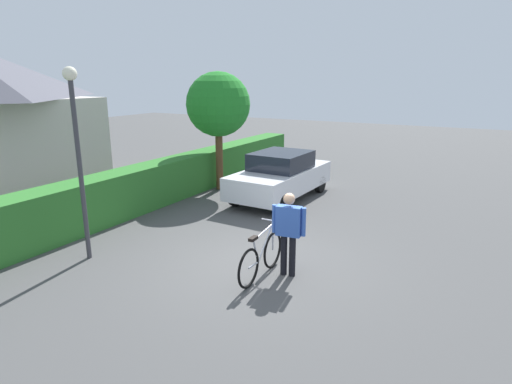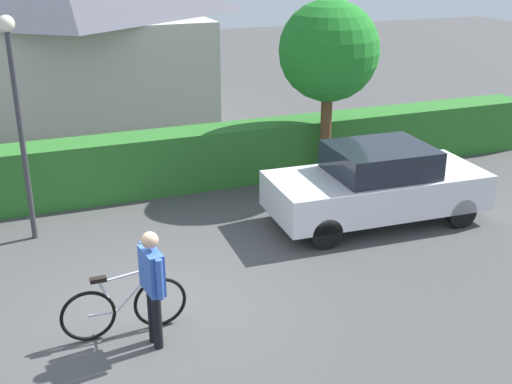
{
  "view_description": "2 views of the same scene",
  "coord_description": "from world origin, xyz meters",
  "px_view_note": "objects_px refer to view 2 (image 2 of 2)",
  "views": [
    {
      "loc": [
        -7.28,
        -3.97,
        3.79
      ],
      "look_at": [
        1.43,
        0.87,
        1.13
      ],
      "focal_mm": 29.98,
      "sensor_mm": 36.0,
      "label": 1
    },
    {
      "loc": [
        -1.6,
        -8.28,
        5.2
      ],
      "look_at": [
        1.94,
        0.91,
        1.34
      ],
      "focal_mm": 45.76,
      "sensor_mm": 36.0,
      "label": 2
    }
  ],
  "objects_px": {
    "parked_car_near": "(377,184)",
    "tree_kerbside": "(329,52)",
    "bicycle": "(125,307)",
    "street_lamp": "(16,99)",
    "person_rider": "(152,280)"
  },
  "relations": [
    {
      "from": "parked_car_near",
      "to": "tree_kerbside",
      "type": "height_order",
      "value": "tree_kerbside"
    },
    {
      "from": "bicycle",
      "to": "street_lamp",
      "type": "bearing_deg",
      "value": 105.17
    },
    {
      "from": "bicycle",
      "to": "tree_kerbside",
      "type": "height_order",
      "value": "tree_kerbside"
    },
    {
      "from": "bicycle",
      "to": "street_lamp",
      "type": "distance_m",
      "value": 4.44
    },
    {
      "from": "parked_car_near",
      "to": "tree_kerbside",
      "type": "relative_size",
      "value": 1.05
    },
    {
      "from": "person_rider",
      "to": "tree_kerbside",
      "type": "relative_size",
      "value": 0.42
    },
    {
      "from": "tree_kerbside",
      "to": "parked_car_near",
      "type": "bearing_deg",
      "value": -92.26
    },
    {
      "from": "bicycle",
      "to": "parked_car_near",
      "type": "bearing_deg",
      "value": 22.12
    },
    {
      "from": "parked_car_near",
      "to": "tree_kerbside",
      "type": "xyz_separation_m",
      "value": [
        0.1,
        2.41,
        2.15
      ]
    },
    {
      "from": "bicycle",
      "to": "street_lamp",
      "type": "xyz_separation_m",
      "value": [
        -1.01,
        3.72,
        2.2
      ]
    },
    {
      "from": "parked_car_near",
      "to": "bicycle",
      "type": "xyz_separation_m",
      "value": [
        -5.28,
        -2.14,
        -0.35
      ]
    },
    {
      "from": "parked_car_near",
      "to": "street_lamp",
      "type": "bearing_deg",
      "value": 165.94
    },
    {
      "from": "bicycle",
      "to": "person_rider",
      "type": "xyz_separation_m",
      "value": [
        0.33,
        -0.42,
        0.58
      ]
    },
    {
      "from": "parked_car_near",
      "to": "person_rider",
      "type": "distance_m",
      "value": 5.58
    },
    {
      "from": "person_rider",
      "to": "parked_car_near",
      "type": "bearing_deg",
      "value": 27.44
    }
  ]
}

